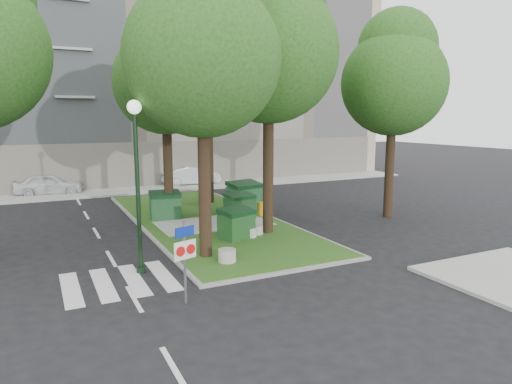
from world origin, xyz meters
TOP-DOWN VIEW (x-y plane):
  - ground at (0.00, 0.00)m, footprint 120.00×120.00m
  - median_island at (0.50, 8.00)m, footprint 6.00×16.00m
  - median_kerb at (0.50, 8.00)m, footprint 6.30×16.30m
  - building_sidewalk at (0.00, 18.50)m, footprint 42.00×3.00m
  - zebra_crossing at (-3.75, 1.50)m, footprint 5.00×3.00m
  - apartment_building at (0.00, 26.00)m, footprint 41.00×12.00m
  - tree_median_near_left at (-1.41, 2.56)m, footprint 5.20×5.20m
  - tree_median_near_right at (2.09, 4.56)m, footprint 5.60×5.60m
  - tree_median_mid at (-0.91, 9.06)m, footprint 4.80×4.80m
  - tree_median_far at (2.29, 12.06)m, footprint 5.80×5.80m
  - tree_street_right at (9.09, 5.06)m, footprint 5.00×5.00m
  - dumpster_a at (-1.20, 8.99)m, footprint 1.55×1.17m
  - dumpster_b at (0.40, 4.16)m, footprint 1.59×1.35m
  - dumpster_c at (2.00, 7.41)m, footprint 1.50×1.18m
  - dumpster_d at (3.00, 9.06)m, footprint 1.87×1.49m
  - bollard_left at (-1.09, 1.54)m, footprint 0.60×0.60m
  - bollard_right at (1.41, 4.37)m, footprint 0.52×0.52m
  - bollard_mid at (0.96, 4.11)m, footprint 0.54×0.54m
  - litter_bin at (3.20, 7.51)m, footprint 0.38×0.38m
  - street_lamp at (-3.86, 2.07)m, footprint 0.43×0.43m
  - traffic_sign_pole at (-3.31, -0.92)m, footprint 0.65×0.24m
  - car_white at (-5.94, 19.50)m, footprint 4.28×2.12m
  - car_silver at (3.50, 19.50)m, footprint 4.27×1.59m

SIDE VIEW (x-z plane):
  - ground at x=0.00m, z-range 0.00..0.00m
  - zebra_crossing at x=-3.75m, z-range 0.00..0.01m
  - median_kerb at x=0.50m, z-range 0.00..0.10m
  - median_island at x=0.50m, z-range 0.00..0.12m
  - building_sidewalk at x=0.00m, z-range 0.00..0.12m
  - bollard_right at x=1.41m, z-range 0.12..0.49m
  - bollard_mid at x=0.96m, z-range 0.12..0.51m
  - bollard_left at x=-1.09m, z-range 0.12..0.55m
  - litter_bin at x=3.20m, z-range 0.12..0.79m
  - car_silver at x=3.50m, z-range 0.00..1.39m
  - car_white at x=-5.94m, z-range 0.00..1.40m
  - dumpster_c at x=2.00m, z-range 0.09..1.35m
  - dumpster_b at x=0.40m, z-range 0.09..1.35m
  - dumpster_a at x=-1.20m, z-range 0.09..1.43m
  - dumpster_d at x=3.00m, z-range 0.09..1.63m
  - traffic_sign_pole at x=-3.31m, z-range 0.32..2.56m
  - street_lamp at x=-3.86m, z-range 0.70..6.14m
  - tree_median_mid at x=-0.91m, z-range 1.98..11.97m
  - tree_street_right at x=9.09m, z-range 1.95..12.02m
  - tree_median_near_left at x=-1.41m, z-range 2.05..12.58m
  - tree_median_near_right at x=2.09m, z-range 2.26..13.72m
  - apartment_building at x=0.00m, z-range 0.00..16.00m
  - tree_median_far at x=2.29m, z-range 2.36..14.28m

